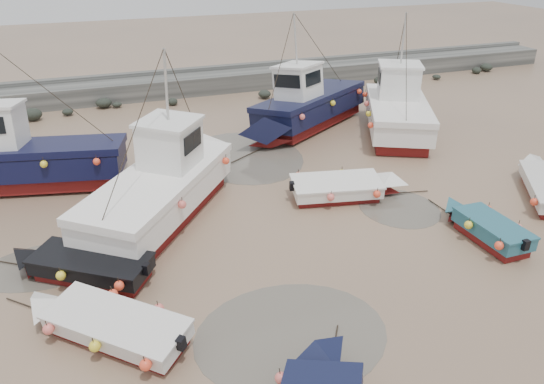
{
  "coord_description": "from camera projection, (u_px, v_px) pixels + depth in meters",
  "views": [
    {
      "loc": [
        -6.57,
        -13.36,
        9.76
      ],
      "look_at": [
        -0.49,
        2.77,
        1.4
      ],
      "focal_mm": 35.0,
      "sensor_mm": 36.0,
      "label": 1
    }
  ],
  "objects": [
    {
      "name": "cabin_boat_3",
      "position": [
        397.0,
        108.0,
        28.78
      ],
      "size": [
        6.45,
        9.88,
        6.22
      ],
      "rotation": [
        0.0,
        0.0,
        -0.47
      ],
      "color": "maroon",
      "rests_on": "ground"
    },
    {
      "name": "seawall",
      "position": [
        180.0,
        85.0,
        35.85
      ],
      "size": [
        60.0,
        4.92,
        1.5
      ],
      "color": "slate",
      "rests_on": "ground"
    },
    {
      "name": "puddle_d",
      "position": [
        245.0,
        156.0,
        26.01
      ],
      "size": [
        5.52,
        5.52,
        0.01
      ],
      "primitive_type": "cylinder",
      "color": "#5A5349",
      "rests_on": "ground"
    },
    {
      "name": "puddle_b",
      "position": [
        399.0,
        208.0,
        21.06
      ],
      "size": [
        3.11,
        3.11,
        0.01
      ],
      "primitive_type": "cylinder",
      "color": "#5A5349",
      "rests_on": "ground"
    },
    {
      "name": "puddle_c",
      "position": [
        50.0,
        265.0,
        17.43
      ],
      "size": [
        4.48,
        4.48,
        0.01
      ],
      "primitive_type": "cylinder",
      "color": "#5A5349",
      "rests_on": "ground"
    },
    {
      "name": "dinghy_0",
      "position": [
        107.0,
        320.0,
        14.08
      ],
      "size": [
        4.92,
        4.93,
        1.43
      ],
      "rotation": [
        0.0,
        0.0,
        0.78
      ],
      "color": "maroon",
      "rests_on": "ground"
    },
    {
      "name": "cabin_boat_2",
      "position": [
        306.0,
        106.0,
        29.12
      ],
      "size": [
        9.88,
        7.12,
        6.22
      ],
      "rotation": [
        0.0,
        0.0,
        2.14
      ],
      "color": "maroon",
      "rests_on": "ground"
    },
    {
      "name": "dinghy_5",
      "position": [
        345.0,
        186.0,
        21.65
      ],
      "size": [
        5.87,
        2.71,
        1.43
      ],
      "rotation": [
        0.0,
        0.0,
        -1.78
      ],
      "color": "maroon",
      "rests_on": "ground"
    },
    {
      "name": "ground",
      "position": [
        315.0,
        262.0,
        17.59
      ],
      "size": [
        120.0,
        120.0,
        0.0
      ],
      "primitive_type": "plane",
      "color": "#8B6F55",
      "rests_on": "ground"
    },
    {
      "name": "cabin_boat_0",
      "position": [
        12.0,
        159.0,
        22.22
      ],
      "size": [
        11.07,
        4.78,
        6.22
      ],
      "rotation": [
        0.0,
        0.0,
        1.34
      ],
      "color": "maroon",
      "rests_on": "ground"
    },
    {
      "name": "dinghy_2",
      "position": [
        485.0,
        224.0,
        18.75
      ],
      "size": [
        1.82,
        5.08,
        1.43
      ],
      "rotation": [
        0.0,
        0.0,
        0.01
      ],
      "color": "maroon",
      "rests_on": "ground"
    },
    {
      "name": "puddle_a",
      "position": [
        291.0,
        334.0,
        14.38
      ],
      "size": [
        5.36,
        5.36,
        0.01
      ],
      "primitive_type": "cylinder",
      "color": "#5A5349",
      "rests_on": "ground"
    },
    {
      "name": "person",
      "position": [
        218.0,
        180.0,
        23.47
      ],
      "size": [
        0.68,
        0.55,
        1.62
      ],
      "primitive_type": "imported",
      "rotation": [
        0.0,
        0.0,
        3.45
      ],
      "color": "#181A31",
      "rests_on": "ground"
    },
    {
      "name": "cabin_boat_1",
      "position": [
        166.0,
        182.0,
        20.19
      ],
      "size": [
        7.88,
        9.62,
        6.22
      ],
      "rotation": [
        0.0,
        0.0,
        -0.66
      ],
      "color": "maroon",
      "rests_on": "ground"
    },
    {
      "name": "dinghy_4",
      "position": [
        81.0,
        262.0,
        16.58
      ],
      "size": [
        5.29,
        4.1,
        1.43
      ],
      "rotation": [
        0.0,
        0.0,
        0.95
      ],
      "color": "maroon",
      "rests_on": "ground"
    }
  ]
}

